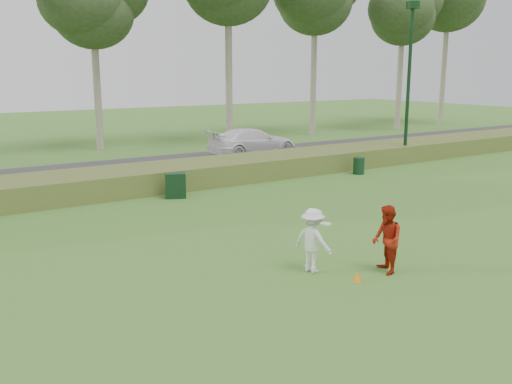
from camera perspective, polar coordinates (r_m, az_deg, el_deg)
ground at (r=14.14m, az=8.99°, el=-8.05°), size 120.00×120.00×0.00m
reed_strip at (r=23.96m, az=-10.52°, el=1.40°), size 80.00×3.00×0.90m
park_road at (r=28.65m, az=-14.38°, el=2.12°), size 80.00×6.00×0.06m
lamp_post at (r=30.99m, az=15.16°, el=13.16°), size 0.70×0.70×8.18m
tree_4 at (r=36.18m, az=-16.06°, el=17.68°), size 6.24×6.24×11.50m
tree_7 at (r=48.01m, az=14.50°, el=17.20°), size 6.50×6.50×12.50m
player_white at (r=13.93m, az=5.69°, el=-4.82°), size 0.97×1.15×1.58m
player_red at (r=14.12m, az=12.96°, el=-4.66°), size 0.91×1.00×1.67m
cone_orange at (r=13.64m, az=10.08°, el=-8.33°), size 0.21×0.21×0.24m
cone_yellow at (r=14.71m, az=13.22°, el=-6.95°), size 0.20×0.20×0.22m
utility_cabinet at (r=22.06m, az=-8.05°, el=0.64°), size 0.90×0.75×0.96m
trash_bin at (r=27.28m, az=10.24°, el=2.60°), size 0.58×0.58×0.79m
car_right at (r=32.38m, az=-0.31°, el=5.04°), size 5.29×2.27×1.52m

